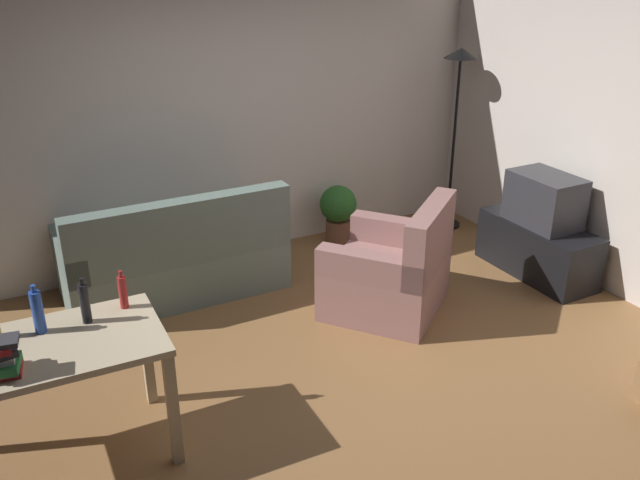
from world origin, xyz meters
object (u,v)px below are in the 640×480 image
(tv_stand, at_px, (537,249))
(bottle_blue, at_px, (38,311))
(torchiere_lamp, at_px, (458,90))
(bottle_red, at_px, (123,292))
(tv, at_px, (545,200))
(armchair, at_px, (393,272))
(couch, at_px, (175,260))
(desk, at_px, (51,362))
(bottle_dark, at_px, (85,303))
(potted_plant, at_px, (338,210))

(tv_stand, height_order, bottle_blue, bottle_blue)
(torchiere_lamp, relative_size, bottle_red, 7.62)
(torchiere_lamp, bearing_deg, bottle_red, -156.87)
(tv, height_order, armchair, same)
(bottle_blue, relative_size, bottle_red, 1.21)
(couch, distance_m, bottle_blue, 1.98)
(torchiere_lamp, height_order, armchair, torchiere_lamp)
(tv, distance_m, armchair, 1.53)
(tv_stand, bearing_deg, armchair, 86.89)
(torchiere_lamp, xyz_separation_m, desk, (-4.09, -1.76, -0.76))
(desk, distance_m, bottle_blue, 0.28)
(couch, xyz_separation_m, desk, (-1.16, -1.64, 0.34))
(armchair, distance_m, bottle_dark, 2.47)
(desk, xyz_separation_m, bottle_blue, (-0.01, 0.15, 0.24))
(potted_plant, bearing_deg, armchair, -101.40)
(tv, height_order, bottle_blue, bottle_blue)
(couch, relative_size, torchiere_lamp, 0.99)
(potted_plant, bearing_deg, bottle_dark, -145.59)
(armchair, bearing_deg, tv, 138.53)
(desk, bearing_deg, torchiere_lamp, 24.94)
(torchiere_lamp, height_order, desk, torchiere_lamp)
(couch, distance_m, bottle_dark, 1.85)
(desk, height_order, armchair, armchair)
(bottle_dark, xyz_separation_m, bottle_red, (0.22, 0.07, -0.02))
(potted_plant, xyz_separation_m, bottle_blue, (-2.89, -1.80, 0.56))
(tv_stand, distance_m, bottle_blue, 4.16)
(tv_stand, height_order, bottle_dark, bottle_dark)
(tv_stand, bearing_deg, potted_plant, 39.72)
(desk, relative_size, bottle_red, 5.14)
(tv_stand, relative_size, bottle_blue, 3.84)
(tv_stand, bearing_deg, bottle_red, 94.60)
(couch, relative_size, desk, 1.46)
(bottle_blue, bearing_deg, bottle_dark, -2.65)
(potted_plant, relative_size, armchair, 0.46)
(couch, bearing_deg, torchiere_lamp, -177.66)
(potted_plant, distance_m, bottle_blue, 3.45)
(desk, height_order, bottle_red, bottle_red)
(desk, relative_size, armchair, 0.99)
(tv_stand, bearing_deg, couch, 68.77)
(bottle_red, bearing_deg, tv_stand, 4.60)
(bottle_dark, bearing_deg, potted_plant, 34.41)
(tv, relative_size, torchiere_lamp, 0.33)
(desk, relative_size, bottle_blue, 4.25)
(armchair, bearing_deg, desk, -25.71)
(potted_plant, distance_m, armchair, 1.40)
(couch, relative_size, tv, 2.97)
(tv, height_order, potted_plant, tv)
(torchiere_lamp, xyz_separation_m, bottle_blue, (-4.09, -1.61, -0.53))
(tv_stand, distance_m, tv, 0.46)
(bottle_red, bearing_deg, desk, -155.21)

